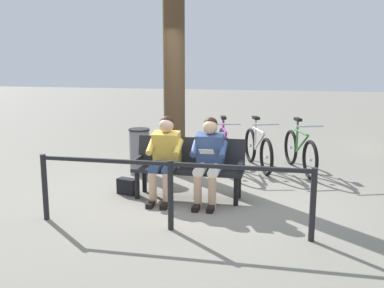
{
  "coord_description": "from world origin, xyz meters",
  "views": [
    {
      "loc": [
        -1.08,
        6.24,
        2.09
      ],
      "look_at": [
        0.2,
        -0.34,
        0.75
      ],
      "focal_mm": 42.84,
      "sensor_mm": 36.0,
      "label": 1
    }
  ],
  "objects": [
    {
      "name": "bicycle_green",
      "position": [
        -0.1,
        -1.93,
        0.36
      ],
      "size": [
        0.54,
        1.65,
        0.94
      ],
      "rotation": [
        0.0,
        0.0,
        1.79
      ],
      "color": "black",
      "rests_on": "ground"
    },
    {
      "name": "bicycle_orange",
      "position": [
        -1.45,
        -1.96,
        0.36
      ],
      "size": [
        0.63,
        1.62,
        0.94
      ],
      "rotation": [
        0.0,
        0.0,
        1.87
      ],
      "color": "black",
      "rests_on": "ground"
    },
    {
      "name": "ground_plane",
      "position": [
        0.0,
        0.0,
        0.0
      ],
      "size": [
        40.0,
        40.0,
        0.0
      ],
      "primitive_type": "plane",
      "color": "slate"
    },
    {
      "name": "bench",
      "position": [
        0.19,
        -0.12,
        0.51
      ],
      "size": [
        1.61,
        0.51,
        0.87
      ],
      "rotation": [
        0.0,
        0.0,
        -0.02
      ],
      "color": "black",
      "rests_on": "ground"
    },
    {
      "name": "handbag",
      "position": [
        1.13,
        -0.06,
        0.12
      ],
      "size": [
        0.33,
        0.22,
        0.24
      ],
      "primitive_type": "cube",
      "rotation": [
        0.0,
        0.0,
        -0.3
      ],
      "color": "black",
      "rests_on": "ground"
    },
    {
      "name": "bicycle_black",
      "position": [
        -0.71,
        -2.02,
        0.36
      ],
      "size": [
        0.68,
        1.6,
        0.94
      ],
      "rotation": [
        0.0,
        0.0,
        1.91
      ],
      "color": "black",
      "rests_on": "ground"
    },
    {
      "name": "person_companion",
      "position": [
        0.52,
        0.04,
        0.66
      ],
      "size": [
        0.5,
        0.77,
        1.2
      ],
      "rotation": [
        0.0,
        0.0,
        -0.02
      ],
      "color": "gold",
      "rests_on": "ground"
    },
    {
      "name": "litter_bin",
      "position": [
        1.29,
        -1.21,
        0.4
      ],
      "size": [
        0.37,
        0.37,
        0.8
      ],
      "color": "slate",
      "rests_on": "ground"
    },
    {
      "name": "railing_fence",
      "position": [
        0.16,
        1.18,
        0.6
      ],
      "size": [
        3.35,
        0.13,
        0.85
      ],
      "rotation": [
        0.0,
        0.0,
        -0.02
      ],
      "color": "black",
      "rests_on": "ground"
    },
    {
      "name": "person_reading",
      "position": [
        -0.12,
        0.05,
        0.66
      ],
      "size": [
        0.5,
        0.77,
        1.2
      ],
      "rotation": [
        0.0,
        0.0,
        -0.02
      ],
      "color": "#334772",
      "rests_on": "ground"
    },
    {
      "name": "tree_trunk",
      "position": [
        0.73,
        -1.49,
        1.53
      ],
      "size": [
        0.37,
        0.37,
        3.05
      ],
      "primitive_type": "cylinder",
      "color": "#4C3823",
      "rests_on": "ground"
    }
  ]
}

